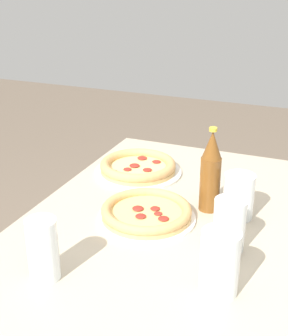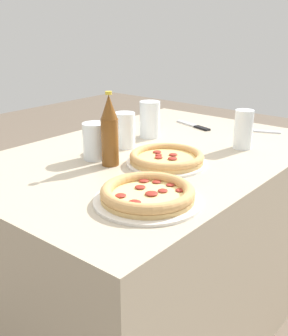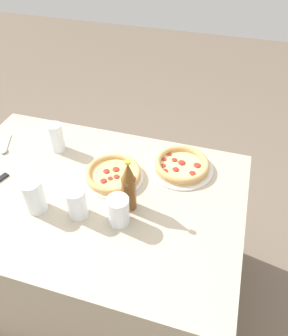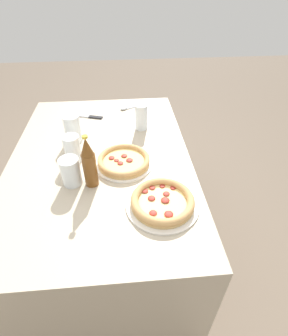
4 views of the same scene
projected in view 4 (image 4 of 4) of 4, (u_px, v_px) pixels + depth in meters
The scene contains 11 objects.
ground_plane at pixel (112, 245), 1.74m from camera, with size 8.00×8.00×0.00m, color #6B5B4C.
table at pixel (107, 208), 1.51m from camera, with size 1.30×0.87×0.73m.
pizza_salami at pixel (124, 161), 1.22m from camera, with size 0.27×0.27×0.04m.
pizza_pepperoni at pixel (162, 202), 1.02m from camera, with size 0.29×0.29×0.04m.
glass_red_wine at pixel (71, 172), 1.10m from camera, with size 0.08×0.08×0.12m.
glass_iced_tea at pixel (73, 130), 1.35m from camera, with size 0.08×0.08×0.14m.
glass_cola at pixel (73, 149), 1.22m from camera, with size 0.08×0.08×0.13m.
glass_water at pixel (141, 118), 1.45m from camera, with size 0.07×0.07×0.14m.
beer_bottle at pixel (89, 163), 1.06m from camera, with size 0.06×0.06×0.24m.
knife at pixel (87, 116), 1.59m from camera, with size 0.08×0.21×0.01m.
spoon at pixel (128, 108), 1.68m from camera, with size 0.09×0.15×0.02m.
Camera 4 is at (-1.04, -0.12, 1.50)m, focal length 28.00 mm.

